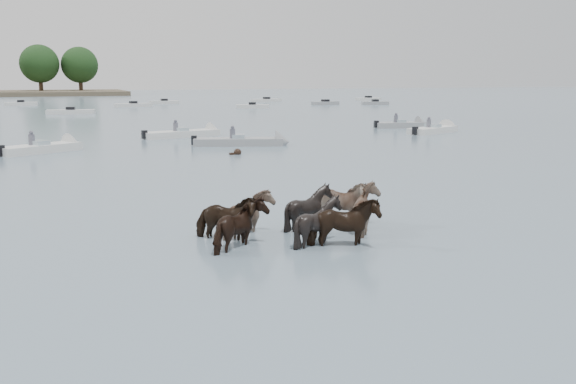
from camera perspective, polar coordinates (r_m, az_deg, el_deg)
name	(u,v)px	position (r m, az deg, el deg)	size (l,w,h in m)	color
ground	(337,228)	(18.52, 4.59, -3.29)	(400.00, 400.00, 0.00)	slate
pony_herd	(303,219)	(17.37, 1.38, -2.47)	(5.97, 4.19, 1.63)	black
swimming_pony	(237,153)	(35.98, -4.76, 3.65)	(0.72, 0.44, 0.44)	black
motorboat_a	(51,148)	(39.98, -21.06, 3.85)	(5.28, 4.19, 1.92)	silver
motorboat_b	(251,142)	(40.77, -3.45, 4.66)	(6.45, 3.40, 1.92)	gray
motorboat_c	(191,134)	(47.26, -8.96, 5.37)	(6.46, 3.17, 1.92)	silver
motorboat_d	(438,130)	(51.62, 13.68, 5.63)	(5.78, 3.86, 1.92)	silver
motorboat_e	(407,125)	(56.11, 10.97, 6.11)	(5.10, 2.25, 1.92)	gray
distant_flotilla	(114,105)	(96.34, -15.79, 7.73)	(101.80, 28.68, 0.93)	gray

